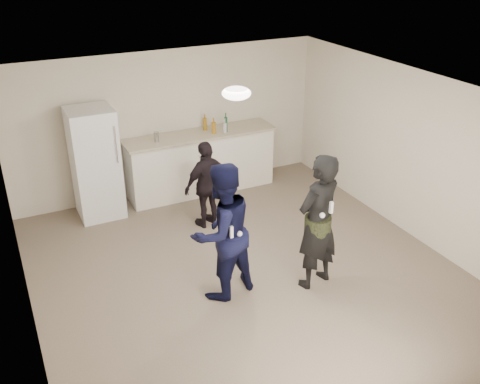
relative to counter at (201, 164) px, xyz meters
name	(u,v)px	position (x,y,z in m)	size (l,w,h in m)	color
floor	(246,273)	(-0.44, -2.67, -0.53)	(6.00, 6.00, 0.00)	#6B5B4C
ceiling	(248,95)	(-0.44, -2.67, 1.98)	(6.00, 6.00, 0.00)	silver
wall_back	(169,123)	(-0.44, 0.33, 0.72)	(6.00, 6.00, 0.00)	beige
wall_front	(411,335)	(-0.44, -5.67, 0.72)	(6.00, 6.00, 0.00)	beige
wall_left	(18,241)	(-3.19, -2.67, 0.72)	(6.00, 6.00, 0.00)	beige
wall_right	(413,155)	(2.31, -2.67, 0.72)	(6.00, 6.00, 0.00)	beige
counter	(201,164)	(0.00, 0.00, 0.00)	(2.60, 0.56, 1.05)	white
counter_top	(200,135)	(0.00, 0.00, 0.55)	(2.68, 0.64, 0.04)	#BAAC90
fridge	(95,163)	(-1.84, -0.07, 0.38)	(0.70, 0.70, 1.80)	white
fridge_handle	(116,145)	(-1.56, -0.44, 0.78)	(0.02, 0.02, 0.60)	silver
ceiling_dome	(236,93)	(-0.44, -2.37, 1.93)	(0.36, 0.36, 0.16)	white
shaker	(156,137)	(-0.80, -0.05, 0.65)	(0.08, 0.08, 0.17)	#ABACB0
man	(222,232)	(-0.91, -2.92, 0.38)	(0.88, 0.68, 1.80)	#0F113E
woman	(318,222)	(0.27, -3.26, 0.39)	(0.67, 0.44, 1.84)	black
camo_shorts	(318,227)	(0.27, -3.26, 0.32)	(0.34, 0.34, 0.28)	#2C391A
spectator	(207,184)	(-0.38, -1.19, 0.18)	(0.82, 0.34, 1.40)	black
remote_man	(231,232)	(-0.91, -3.20, 0.53)	(0.04, 0.04, 0.15)	silver
nunchuk_man	(240,234)	(-0.79, -3.17, 0.45)	(0.07, 0.07, 0.07)	silver
remote_woman	(331,207)	(0.27, -3.51, 0.72)	(0.04, 0.04, 0.15)	silver
nunchuk_woman	(322,215)	(0.17, -3.48, 0.62)	(0.07, 0.07, 0.07)	silver
bottle_cluster	(216,126)	(0.29, -0.04, 0.67)	(0.35, 0.32, 0.26)	#A06B17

